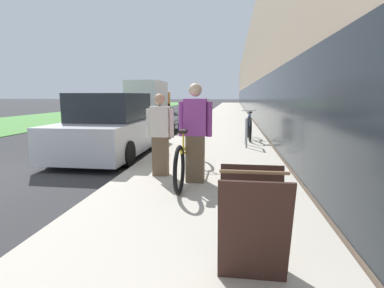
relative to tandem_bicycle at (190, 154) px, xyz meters
The scene contains 12 objects.
sidewalk_slab 19.81m from the tandem_bicycle, 89.12° to the left, with size 3.27×70.00×0.12m.
storefront_facade 28.83m from the tandem_bicycle, 75.92° to the left, with size 10.01×70.00×7.29m.
lawn_strip 26.57m from the tandem_bicycle, 116.36° to the left, with size 7.55×70.00×0.03m.
tandem_bicycle is the anchor object (origin of this frame).
person_rider 0.61m from the tandem_bicycle, 67.92° to the right, with size 0.58×0.23×1.69m.
person_bystander 0.66m from the tandem_bicycle, behind, with size 0.52×0.20×1.52m.
bike_rack_hoop 3.66m from the tandem_bicycle, 71.07° to the left, with size 0.05×0.60×0.84m.
cruiser_bike_nearest 5.02m from the tandem_bicycle, 74.43° to the left, with size 0.52×1.74×0.98m.
sandwich_board_sign 3.18m from the tandem_bicycle, 72.23° to the right, with size 0.56×0.56×0.90m.
parked_sedan_curbside 3.27m from the tandem_bicycle, 138.14° to the left, with size 1.94×4.13×1.66m.
vintage_roadster_curbside 7.60m from the tandem_bicycle, 108.50° to the left, with size 1.80×4.19×1.03m.
moving_truck 20.60m from the tandem_bicycle, 107.92° to the left, with size 2.58×6.05×2.75m.
Camera 1 is at (5.27, -4.22, 1.62)m, focal length 28.00 mm.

